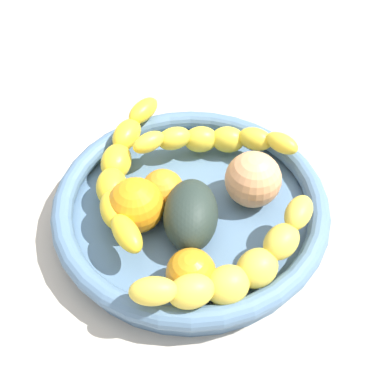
{
  "coord_description": "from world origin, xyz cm",
  "views": [
    {
      "loc": [
        36.51,
        -0.15,
        48.58
      ],
      "look_at": [
        0.0,
        0.0,
        7.89
      ],
      "focal_mm": 44.36,
      "sensor_mm": 36.0,
      "label": 1
    }
  ],
  "objects_px": {
    "banana_draped_left": "(240,267)",
    "orange_mid_right": "(189,273)",
    "peach_blush": "(254,179)",
    "orange_mid_left": "(137,205)",
    "banana_arching_top": "(216,140)",
    "fruit_bowl": "(192,207)",
    "orange_front": "(164,190)",
    "avocado_dark": "(192,215)",
    "banana_draped_right": "(122,171)"
  },
  "relations": [
    {
      "from": "fruit_bowl",
      "to": "peach_blush",
      "type": "xyz_separation_m",
      "value": [
        -0.02,
        0.07,
        0.03
      ]
    },
    {
      "from": "orange_front",
      "to": "avocado_dark",
      "type": "height_order",
      "value": "avocado_dark"
    },
    {
      "from": "orange_front",
      "to": "orange_mid_right",
      "type": "distance_m",
      "value": 0.12
    },
    {
      "from": "avocado_dark",
      "to": "peach_blush",
      "type": "relative_size",
      "value": 1.38
    },
    {
      "from": "banana_arching_top",
      "to": "orange_mid_right",
      "type": "distance_m",
      "value": 0.2
    },
    {
      "from": "banana_arching_top",
      "to": "peach_blush",
      "type": "relative_size",
      "value": 3.19
    },
    {
      "from": "banana_arching_top",
      "to": "orange_mid_left",
      "type": "relative_size",
      "value": 3.36
    },
    {
      "from": "orange_front",
      "to": "avocado_dark",
      "type": "relative_size",
      "value": 0.55
    },
    {
      "from": "banana_arching_top",
      "to": "avocado_dark",
      "type": "height_order",
      "value": "avocado_dark"
    },
    {
      "from": "banana_draped_right",
      "to": "orange_mid_right",
      "type": "relative_size",
      "value": 5.08
    },
    {
      "from": "banana_draped_right",
      "to": "orange_mid_left",
      "type": "bearing_deg",
      "value": 21.31
    },
    {
      "from": "orange_front",
      "to": "orange_mid_left",
      "type": "height_order",
      "value": "orange_mid_left"
    },
    {
      "from": "fruit_bowl",
      "to": "orange_front",
      "type": "distance_m",
      "value": 0.04
    },
    {
      "from": "banana_draped_right",
      "to": "orange_mid_right",
      "type": "distance_m",
      "value": 0.16
    },
    {
      "from": "peach_blush",
      "to": "banana_draped_left",
      "type": "bearing_deg",
      "value": -11.88
    },
    {
      "from": "banana_draped_right",
      "to": "orange_mid_left",
      "type": "distance_m",
      "value": 0.06
    },
    {
      "from": "orange_front",
      "to": "avocado_dark",
      "type": "distance_m",
      "value": 0.05
    },
    {
      "from": "orange_mid_right",
      "to": "orange_mid_left",
      "type": "bearing_deg",
      "value": -145.59
    },
    {
      "from": "fruit_bowl",
      "to": "orange_mid_right",
      "type": "xyz_separation_m",
      "value": [
        0.11,
        -0.0,
        0.02
      ]
    },
    {
      "from": "banana_draped_right",
      "to": "peach_blush",
      "type": "height_order",
      "value": "peach_blush"
    },
    {
      "from": "orange_mid_right",
      "to": "peach_blush",
      "type": "bearing_deg",
      "value": 148.05
    },
    {
      "from": "banana_draped_left",
      "to": "fruit_bowl",
      "type": "bearing_deg",
      "value": -155.51
    },
    {
      "from": "fruit_bowl",
      "to": "banana_draped_right",
      "type": "bearing_deg",
      "value": -112.47
    },
    {
      "from": "peach_blush",
      "to": "avocado_dark",
      "type": "bearing_deg",
      "value": -55.6
    },
    {
      "from": "fruit_bowl",
      "to": "peach_blush",
      "type": "relative_size",
      "value": 4.85
    },
    {
      "from": "banana_draped_left",
      "to": "orange_mid_right",
      "type": "relative_size",
      "value": 3.81
    },
    {
      "from": "orange_mid_left",
      "to": "peach_blush",
      "type": "height_order",
      "value": "peach_blush"
    },
    {
      "from": "banana_arching_top",
      "to": "orange_mid_left",
      "type": "xyz_separation_m",
      "value": [
        0.11,
        -0.09,
        0.0
      ]
    },
    {
      "from": "banana_arching_top",
      "to": "orange_front",
      "type": "xyz_separation_m",
      "value": [
        0.08,
        -0.06,
        -0.01
      ]
    },
    {
      "from": "orange_mid_left",
      "to": "banana_arching_top",
      "type": "bearing_deg",
      "value": 140.2
    },
    {
      "from": "avocado_dark",
      "to": "banana_draped_left",
      "type": "bearing_deg",
      "value": 34.14
    },
    {
      "from": "banana_draped_right",
      "to": "avocado_dark",
      "type": "relative_size",
      "value": 2.85
    },
    {
      "from": "banana_draped_right",
      "to": "banana_draped_left",
      "type": "bearing_deg",
      "value": 43.3
    },
    {
      "from": "banana_draped_left",
      "to": "orange_mid_right",
      "type": "bearing_deg",
      "value": -87.93
    },
    {
      "from": "fruit_bowl",
      "to": "banana_draped_right",
      "type": "xyz_separation_m",
      "value": [
        -0.03,
        -0.08,
        0.03
      ]
    },
    {
      "from": "banana_draped_left",
      "to": "orange_front",
      "type": "distance_m",
      "value": 0.14
    },
    {
      "from": "orange_front",
      "to": "orange_mid_right",
      "type": "relative_size",
      "value": 0.98
    },
    {
      "from": "fruit_bowl",
      "to": "orange_mid_right",
      "type": "bearing_deg",
      "value": -1.86
    },
    {
      "from": "banana_arching_top",
      "to": "banana_draped_left",
      "type": "bearing_deg",
      "value": 4.99
    },
    {
      "from": "banana_arching_top",
      "to": "peach_blush",
      "type": "bearing_deg",
      "value": 30.18
    },
    {
      "from": "banana_arching_top",
      "to": "fruit_bowl",
      "type": "bearing_deg",
      "value": -19.03
    },
    {
      "from": "banana_draped_right",
      "to": "banana_arching_top",
      "type": "relative_size",
      "value": 1.23
    },
    {
      "from": "fruit_bowl",
      "to": "avocado_dark",
      "type": "height_order",
      "value": "avocado_dark"
    },
    {
      "from": "orange_front",
      "to": "orange_mid_right",
      "type": "height_order",
      "value": "orange_mid_right"
    },
    {
      "from": "banana_draped_right",
      "to": "peach_blush",
      "type": "relative_size",
      "value": 3.92
    },
    {
      "from": "banana_arching_top",
      "to": "peach_blush",
      "type": "xyz_separation_m",
      "value": [
        0.07,
        0.04,
        0.0
      ]
    },
    {
      "from": "fruit_bowl",
      "to": "orange_mid_right",
      "type": "distance_m",
      "value": 0.11
    },
    {
      "from": "banana_draped_left",
      "to": "orange_front",
      "type": "bearing_deg",
      "value": -144.34
    },
    {
      "from": "banana_arching_top",
      "to": "orange_front",
      "type": "bearing_deg",
      "value": -37.74
    },
    {
      "from": "orange_mid_left",
      "to": "fruit_bowl",
      "type": "bearing_deg",
      "value": 109.39
    }
  ]
}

